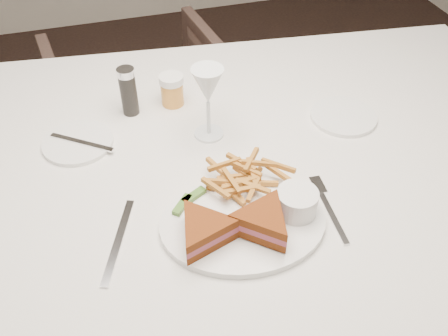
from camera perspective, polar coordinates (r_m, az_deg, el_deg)
name	(u,v)px	position (r m, az deg, el deg)	size (l,w,h in m)	color
table	(219,273)	(1.36, -0.61, -11.94)	(1.64, 1.09, 0.75)	silver
chair_far	(146,112)	(1.98, -8.91, 6.38)	(0.64, 0.60, 0.66)	#44312A
table_setting	(228,174)	(1.01, 0.47, -0.72)	(0.79, 0.66, 0.18)	white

